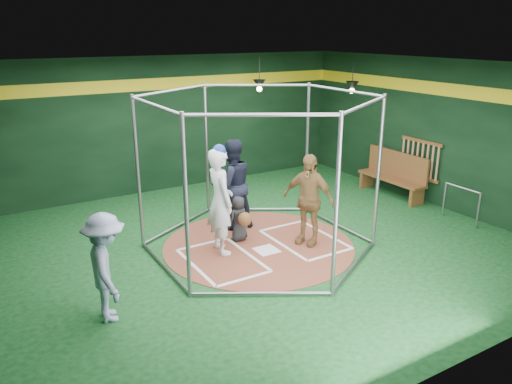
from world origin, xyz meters
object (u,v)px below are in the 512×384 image
batter_figure (220,200)px  visitor_leopard (308,199)px  umpire (232,184)px  dugout_bench (394,173)px

batter_figure → visitor_leopard: batter_figure is taller
visitor_leopard → umpire: bearing=-177.1°
umpire → dugout_bench: (4.63, -0.18, -0.40)m
batter_figure → dugout_bench: batter_figure is taller
visitor_leopard → umpire: size_ratio=0.94×
visitor_leopard → umpire: 1.75m
batter_figure → dugout_bench: size_ratio=1.07×
visitor_leopard → dugout_bench: bearing=81.6°
visitor_leopard → dugout_bench: 3.98m
batter_figure → visitor_leopard: size_ratio=1.15×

